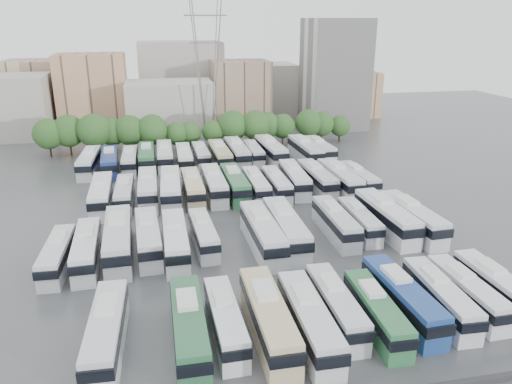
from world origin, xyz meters
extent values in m
plane|color=#424447|center=(0.00, 0.00, 0.00)|extent=(220.00, 220.00, 0.00)
cylinder|color=black|center=(-30.37, 42.02, 1.25)|extent=(0.36, 0.36, 2.51)
sphere|color=#234C1E|center=(-30.37, 42.02, 4.66)|extent=(6.02, 6.02, 6.02)
cylinder|color=black|center=(-26.65, 42.75, 1.32)|extent=(0.36, 0.36, 2.65)
sphere|color=#234C1E|center=(-26.65, 42.75, 4.92)|extent=(6.36, 6.36, 6.36)
cylinder|color=black|center=(-21.66, 41.25, 1.38)|extent=(0.36, 0.36, 2.76)
sphere|color=#234C1E|center=(-21.66, 41.25, 5.12)|extent=(6.62, 6.62, 6.62)
cylinder|color=black|center=(-18.41, 42.83, 1.18)|extent=(0.36, 0.36, 2.36)
sphere|color=#234C1E|center=(-18.41, 42.83, 4.38)|extent=(5.66, 5.66, 5.66)
cylinder|color=black|center=(-14.87, 41.82, 1.27)|extent=(0.36, 0.36, 2.53)
sphere|color=#234C1E|center=(-14.87, 41.82, 4.71)|extent=(6.08, 6.08, 6.08)
cylinder|color=black|center=(-10.41, 41.32, 1.28)|extent=(0.36, 0.36, 2.57)
sphere|color=#234C1E|center=(-10.41, 41.32, 4.77)|extent=(6.16, 6.16, 6.16)
cylinder|color=black|center=(-5.61, 41.60, 0.98)|extent=(0.36, 0.36, 1.96)
sphere|color=#234C1E|center=(-5.61, 41.60, 3.64)|extent=(4.71, 4.71, 4.71)
cylinder|color=black|center=(-2.88, 42.19, 0.98)|extent=(0.36, 0.36, 1.96)
sphere|color=#234C1E|center=(-2.88, 42.19, 3.65)|extent=(4.71, 4.71, 4.71)
cylinder|color=black|center=(2.03, 41.90, 1.00)|extent=(0.36, 0.36, 1.99)
sphere|color=#234C1E|center=(2.03, 41.90, 3.70)|extent=(4.78, 4.78, 4.78)
cylinder|color=black|center=(6.10, 41.74, 1.31)|extent=(0.36, 0.36, 2.61)
sphere|color=#234C1E|center=(6.10, 41.74, 4.85)|extent=(6.26, 6.26, 6.26)
cylinder|color=black|center=(10.81, 41.17, 1.30)|extent=(0.36, 0.36, 2.60)
sphere|color=#234C1E|center=(10.81, 41.17, 4.83)|extent=(6.24, 6.24, 6.24)
cylinder|color=black|center=(13.64, 42.82, 1.17)|extent=(0.36, 0.36, 2.34)
sphere|color=#234C1E|center=(13.64, 42.82, 4.35)|extent=(5.63, 5.63, 5.63)
cylinder|color=black|center=(17.10, 42.52, 1.10)|extent=(0.36, 0.36, 2.20)
sphere|color=#234C1E|center=(17.10, 42.52, 4.08)|extent=(5.27, 5.27, 5.27)
cylinder|color=black|center=(22.89, 42.59, 1.22)|extent=(0.36, 0.36, 2.44)
sphere|color=#234C1E|center=(22.89, 42.59, 4.53)|extent=(5.85, 5.85, 5.85)
cylinder|color=black|center=(26.00, 42.84, 1.10)|extent=(0.36, 0.36, 2.21)
sphere|color=#234C1E|center=(26.00, 42.84, 4.10)|extent=(5.30, 5.30, 5.30)
cylinder|color=black|center=(30.12, 42.75, 0.95)|extent=(0.36, 0.36, 1.90)
sphere|color=#234C1E|center=(30.12, 42.75, 3.54)|extent=(4.57, 4.57, 4.57)
cube|color=#9E998E|center=(-42.00, 62.00, 7.00)|extent=(18.00, 14.00, 14.00)
cube|color=tan|center=(-24.00, 68.00, 9.00)|extent=(16.00, 12.00, 18.00)
cube|color=#ADA89E|center=(-6.00, 60.00, 6.00)|extent=(20.00, 14.00, 12.00)
cube|color=gray|center=(12.00, 66.00, 8.00)|extent=(14.00, 12.00, 16.00)
cube|color=gray|center=(-2.00, 80.00, 10.00)|extent=(22.00, 16.00, 20.00)
cube|color=tan|center=(-38.00, 78.00, 8.00)|extent=(16.00, 14.00, 16.00)
cube|color=#A39E93|center=(20.00, 78.00, 7.00)|extent=(18.00, 14.00, 14.00)
cube|color=tan|center=(44.00, 72.00, 6.00)|extent=(14.00, 12.00, 12.00)
cube|color=gray|center=(-14.00, 74.00, 5.00)|extent=(12.00, 10.00, 10.00)
cube|color=silver|center=(34.00, 58.00, 13.00)|extent=(14.00, 14.00, 26.00)
cylinder|color=slate|center=(0.00, 48.00, 17.00)|extent=(2.90, 2.91, 33.83)
cylinder|color=slate|center=(0.00, 52.00, 17.00)|extent=(2.90, 2.91, 33.83)
cylinder|color=slate|center=(4.00, 48.00, 17.00)|extent=(2.90, 2.91, 33.83)
cylinder|color=slate|center=(4.00, 52.00, 17.00)|extent=(2.90, 2.91, 33.83)
cube|color=slate|center=(2.00, 50.00, 26.52)|extent=(9.00, 0.30, 0.30)
cube|color=slate|center=(2.00, 50.00, 21.08)|extent=(7.00, 0.30, 0.30)
cube|color=silver|center=(-14.90, -23.22, 1.67)|extent=(3.01, 11.90, 3.34)
cube|color=black|center=(-14.90, -23.37, 2.31)|extent=(3.14, 12.08, 0.98)
cube|color=silver|center=(-14.83, -21.75, 3.56)|extent=(1.81, 3.22, 0.43)
cube|color=#2A623D|center=(-8.21, -23.95, 1.70)|extent=(2.59, 11.99, 3.39)
cube|color=black|center=(-8.21, -24.10, 2.35)|extent=(2.71, 12.17, 1.00)
cube|color=silver|center=(-8.21, -22.45, 3.61)|extent=(1.71, 3.20, 0.44)
cube|color=white|center=(-5.08, -23.30, 1.51)|extent=(2.51, 10.71, 3.02)
cube|color=black|center=(-5.07, -23.43, 2.09)|extent=(2.62, 10.87, 0.89)
cube|color=silver|center=(-5.11, -21.97, 3.22)|extent=(1.57, 2.88, 0.39)
cube|color=#CFBB8E|center=(-1.48, -24.15, 1.78)|extent=(2.70, 12.60, 3.57)
cube|color=black|center=(-1.48, -24.31, 2.47)|extent=(2.83, 12.79, 1.05)
cube|color=silver|center=(-1.49, -22.58, 3.80)|extent=(1.79, 3.36, 0.46)
cube|color=silver|center=(1.84, -25.08, 1.71)|extent=(2.67, 12.07, 3.41)
cube|color=black|center=(1.84, -25.23, 2.36)|extent=(2.79, 12.25, 1.00)
cube|color=silver|center=(1.86, -23.57, 3.63)|extent=(1.74, 3.23, 0.44)
cube|color=silver|center=(5.00, -23.07, 1.56)|extent=(2.43, 11.02, 3.12)
cube|color=black|center=(5.00, -23.21, 2.15)|extent=(2.54, 11.18, 0.92)
cube|color=silver|center=(5.02, -21.70, 3.32)|extent=(1.58, 2.95, 0.40)
cube|color=#2E6D40|center=(8.18, -24.72, 1.52)|extent=(2.62, 10.81, 3.04)
cube|color=black|center=(8.17, -24.86, 2.10)|extent=(2.73, 10.98, 0.90)
cube|color=silver|center=(8.22, -23.38, 3.24)|extent=(1.61, 2.91, 0.39)
cube|color=navy|center=(11.33, -23.34, 1.68)|extent=(2.94, 11.94, 3.36)
cube|color=black|center=(11.34, -23.49, 2.32)|extent=(3.06, 12.12, 0.99)
cube|color=silver|center=(11.28, -21.86, 3.58)|extent=(1.79, 3.22, 0.43)
cube|color=silver|center=(14.98, -23.64, 1.55)|extent=(2.78, 11.05, 3.11)
cube|color=black|center=(14.98, -23.78, 2.15)|extent=(2.89, 11.22, 0.91)
cube|color=silver|center=(15.04, -22.27, 3.31)|extent=(1.67, 2.99, 0.40)
cube|color=silver|center=(18.02, -23.25, 1.50)|extent=(2.44, 10.65, 3.01)
cube|color=black|center=(18.02, -23.38, 2.08)|extent=(2.55, 10.81, 0.88)
cube|color=silver|center=(17.99, -21.92, 3.20)|extent=(1.55, 2.85, 0.39)
cube|color=silver|center=(21.25, -23.30, 1.57)|extent=(2.55, 11.15, 3.15)
cube|color=black|center=(21.25, -23.44, 2.18)|extent=(2.66, 11.32, 0.93)
cube|color=silver|center=(21.23, -21.91, 3.35)|extent=(1.62, 2.99, 0.41)
cube|color=silver|center=(-21.26, -7.28, 1.53)|extent=(2.66, 10.84, 3.05)
cube|color=black|center=(-21.26, -7.42, 2.11)|extent=(2.77, 11.01, 0.90)
cube|color=silver|center=(-21.21, -5.94, 3.25)|extent=(1.62, 2.92, 0.39)
cube|color=silver|center=(-18.24, -6.78, 1.65)|extent=(2.84, 11.74, 3.31)
cube|color=black|center=(-18.23, -6.92, 2.29)|extent=(2.96, 11.92, 0.97)
cube|color=silver|center=(-18.28, -5.32, 3.52)|extent=(1.75, 3.16, 0.43)
cube|color=silver|center=(-14.88, -5.36, 1.90)|extent=(3.25, 13.48, 3.80)
cube|color=black|center=(-14.87, -5.53, 2.63)|extent=(3.39, 13.69, 1.12)
cube|color=silver|center=(-14.93, -3.68, 4.04)|extent=(2.01, 3.63, 0.49)
cube|color=silver|center=(-11.51, -4.97, 1.70)|extent=(3.11, 12.12, 3.40)
cube|color=black|center=(-11.51, -5.12, 2.35)|extent=(3.23, 12.31, 1.00)
cube|color=silver|center=(-11.58, -3.47, 3.63)|extent=(1.85, 3.28, 0.44)
cube|color=silver|center=(-8.43, -6.51, 1.73)|extent=(2.60, 12.18, 3.45)
cube|color=black|center=(-8.43, -6.66, 2.39)|extent=(2.72, 12.36, 1.01)
cube|color=silver|center=(-8.43, -4.99, 3.67)|extent=(1.73, 3.25, 0.45)
cube|color=silver|center=(-5.02, -4.85, 1.50)|extent=(2.76, 10.69, 3.00)
cube|color=black|center=(-5.02, -4.98, 2.07)|extent=(2.88, 10.86, 0.88)
cube|color=silver|center=(-5.09, -3.52, 3.20)|extent=(1.64, 2.89, 0.39)
cube|color=silver|center=(1.78, -6.85, 1.87)|extent=(3.06, 13.26, 3.74)
cube|color=black|center=(1.78, -7.01, 2.59)|extent=(3.19, 13.46, 1.10)
cube|color=silver|center=(1.75, -5.20, 3.99)|extent=(1.94, 3.56, 0.48)
cube|color=silver|center=(4.81, -6.22, 1.89)|extent=(2.97, 13.40, 3.79)
cube|color=black|center=(4.81, -6.39, 2.62)|extent=(3.11, 13.60, 1.11)
cube|color=silver|center=(4.83, -4.55, 4.03)|extent=(1.93, 3.58, 0.49)
cube|color=silver|center=(11.63, -5.02, 1.67)|extent=(2.58, 11.77, 3.33)
cube|color=black|center=(11.63, -5.17, 2.30)|extent=(2.70, 11.95, 0.98)
cube|color=silver|center=(11.64, -3.55, 3.55)|extent=(1.69, 3.15, 0.43)
cube|color=silver|center=(14.95, -4.67, 1.50)|extent=(2.51, 10.64, 3.00)
cube|color=black|center=(14.95, -4.80, 2.07)|extent=(2.62, 10.80, 0.88)
cube|color=silver|center=(14.98, -3.35, 3.19)|extent=(1.57, 2.86, 0.39)
cube|color=silver|center=(18.38, -5.18, 1.86)|extent=(3.27, 13.23, 3.72)
cube|color=black|center=(18.39, -5.35, 2.57)|extent=(3.41, 13.43, 1.09)
cube|color=silver|center=(18.32, -3.54, 3.96)|extent=(1.99, 3.57, 0.48)
cube|color=silver|center=(21.54, -6.01, 1.81)|extent=(3.36, 12.87, 3.61)
cube|color=black|center=(21.55, -6.17, 2.50)|extent=(3.50, 13.07, 1.06)
cube|color=silver|center=(21.46, -4.42, 3.85)|extent=(1.98, 3.49, 0.47)
cube|color=white|center=(-18.12, 11.14, 1.79)|extent=(2.89, 12.67, 3.58)
cube|color=black|center=(-18.12, 10.98, 2.47)|extent=(3.02, 12.86, 1.05)
cube|color=silver|center=(-18.15, 12.72, 3.81)|extent=(1.84, 3.40, 0.46)
cube|color=silver|center=(-14.91, 11.69, 1.57)|extent=(2.48, 11.08, 3.13)
cube|color=black|center=(-14.91, 11.55, 2.16)|extent=(2.59, 11.24, 0.92)
cube|color=silver|center=(-14.90, 13.07, 3.33)|extent=(1.60, 2.97, 0.41)
cube|color=silver|center=(-11.50, 12.67, 1.79)|extent=(2.72, 12.63, 3.58)
cube|color=black|center=(-11.50, 12.52, 2.47)|extent=(2.85, 12.82, 1.05)
cube|color=silver|center=(-11.50, 14.25, 3.81)|extent=(1.80, 3.37, 0.46)
cube|color=white|center=(-8.16, 11.91, 1.84)|extent=(3.20, 13.10, 3.69)
cube|color=black|center=(-8.16, 11.75, 2.55)|extent=(3.34, 13.30, 1.08)
cube|color=silver|center=(-8.10, 13.54, 3.93)|extent=(1.96, 3.53, 0.48)
cube|color=beige|center=(-4.85, 11.96, 1.70)|extent=(2.68, 12.06, 3.41)
cube|color=black|center=(-4.85, 11.81, 2.36)|extent=(2.80, 12.24, 1.00)
cube|color=silver|center=(-4.87, 13.46, 3.63)|extent=(1.74, 3.23, 0.44)
cube|color=silver|center=(-1.53, 12.61, 1.78)|extent=(2.79, 12.56, 3.55)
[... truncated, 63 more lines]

